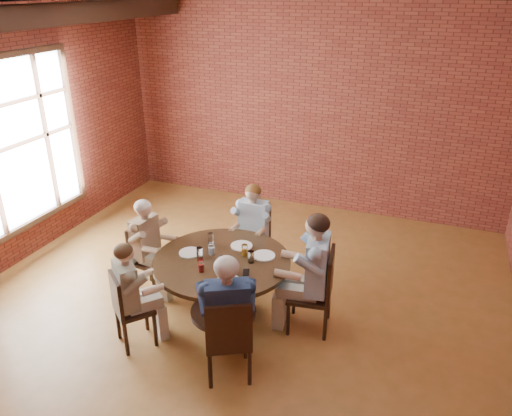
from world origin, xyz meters
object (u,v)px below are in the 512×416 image
(dining_table, at_px, (222,276))
(chair_b, at_px, (254,238))
(chair_e, at_px, (229,337))
(chair_d, at_px, (127,307))
(diner_e, at_px, (228,317))
(diner_b, at_px, (252,231))
(smartphone, at_px, (246,272))
(diner_a, at_px, (311,273))
(diner_d, at_px, (133,295))
(chair_c, at_px, (146,256))
(diner_c, at_px, (149,248))
(chair_a, at_px, (319,288))

(dining_table, relative_size, chair_b, 1.74)
(chair_e, bearing_deg, chair_d, -32.38)
(diner_e, bearing_deg, diner_b, -103.39)
(smartphone, bearing_deg, diner_a, 5.71)
(diner_d, bearing_deg, chair_e, -147.28)
(chair_e, bearing_deg, smartphone, -107.96)
(chair_b, bearing_deg, diner_a, -43.61)
(dining_table, bearing_deg, chair_c, 172.71)
(diner_a, height_order, smartphone, diner_a)
(chair_b, distance_m, diner_c, 1.40)
(diner_a, distance_m, diner_d, 1.93)
(chair_b, height_order, chair_d, chair_b)
(diner_c, xyz_separation_m, diner_e, (1.51, -1.00, 0.06))
(diner_d, xyz_separation_m, diner_e, (1.13, -0.07, 0.07))
(chair_a, distance_m, diner_e, 1.22)
(chair_e, relative_size, smartphone, 7.07)
(diner_c, xyz_separation_m, diner_d, (0.38, -0.93, -0.01))
(chair_e, relative_size, diner_e, 0.70)
(chair_d, distance_m, smartphone, 1.31)
(diner_b, bearing_deg, chair_b, 90.00)
(chair_b, bearing_deg, smartphone, -73.96)
(diner_a, xyz_separation_m, chair_e, (-0.51, -1.09, -0.19))
(diner_a, distance_m, smartphone, 0.71)
(chair_b, bearing_deg, chair_a, -40.65)
(dining_table, relative_size, diner_d, 1.28)
(chair_a, height_order, chair_b, chair_a)
(chair_b, bearing_deg, dining_table, -90.00)
(dining_table, distance_m, diner_b, 1.01)
(diner_c, distance_m, chair_e, 1.90)
(chair_a, distance_m, chair_b, 1.46)
(dining_table, height_order, diner_d, diner_d)
(chair_a, height_order, diner_c, diner_c)
(dining_table, bearing_deg, diner_a, 8.15)
(diner_b, xyz_separation_m, diner_e, (0.48, -1.88, 0.05))
(diner_d, bearing_deg, diner_c, -27.68)
(chair_c, bearing_deg, chair_d, -150.35)
(diner_d, distance_m, smartphone, 1.22)
(diner_c, relative_size, smartphone, 9.27)
(chair_a, relative_size, chair_e, 1.03)
(chair_c, distance_m, chair_e, 1.96)
(diner_b, xyz_separation_m, chair_d, (-0.69, -1.86, -0.15))
(chair_a, distance_m, chair_c, 2.23)
(chair_b, relative_size, diner_b, 0.71)
(dining_table, relative_size, diner_e, 1.15)
(diner_a, relative_size, chair_c, 1.59)
(chair_b, bearing_deg, diner_e, -77.41)
(diner_e, relative_size, smartphone, 10.11)
(diner_a, bearing_deg, diner_c, -97.88)
(diner_a, xyz_separation_m, chair_c, (-2.13, -0.00, -0.22))
(chair_d, xyz_separation_m, smartphone, (1.08, 0.69, 0.27))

